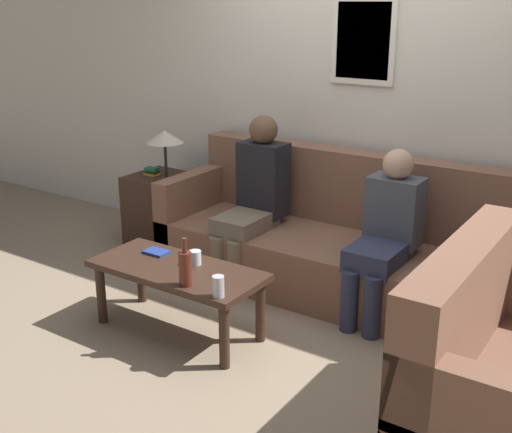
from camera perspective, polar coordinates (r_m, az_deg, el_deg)
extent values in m
plane|color=gray|center=(4.31, 2.91, -8.56)|extent=(16.00, 16.00, 0.00)
cube|color=silver|center=(4.76, 9.48, 10.37)|extent=(9.00, 0.06, 2.60)
cube|color=silver|center=(4.69, 9.53, 15.15)|extent=(0.48, 0.02, 0.60)
cube|color=silver|center=(4.68, 9.49, 15.15)|extent=(0.40, 0.01, 0.52)
cube|color=brown|center=(4.60, 6.01, -4.04)|extent=(2.41, 0.89, 0.40)
cube|color=brown|center=(4.74, 8.17, 2.60)|extent=(2.41, 0.20, 0.54)
cube|color=brown|center=(5.13, -5.19, 0.23)|extent=(0.14, 0.89, 0.70)
cube|color=brown|center=(4.18, 19.99, -5.29)|extent=(0.14, 0.89, 0.70)
cube|color=brown|center=(3.09, 17.80, -7.15)|extent=(0.20, 1.32, 0.54)
cube|color=#382319|center=(3.94, -7.03, -4.75)|extent=(1.09, 0.48, 0.04)
cylinder|color=#382319|center=(4.22, -13.60, -6.70)|extent=(0.06, 0.06, 0.39)
cylinder|color=#382319|center=(3.63, -2.84, -10.59)|extent=(0.06, 0.06, 0.39)
cylinder|color=#382319|center=(4.45, -10.18, -5.10)|extent=(0.06, 0.06, 0.39)
cylinder|color=#382319|center=(3.89, 0.39, -8.42)|extent=(0.06, 0.06, 0.39)
cube|color=#382319|center=(5.39, -8.31, 0.50)|extent=(0.49, 0.49, 0.61)
cylinder|color=#262628|center=(5.23, -8.04, 5.11)|extent=(0.02, 0.02, 0.30)
cone|color=beige|center=(5.19, -8.13, 7.05)|extent=(0.30, 0.30, 0.10)
cube|color=gold|center=(5.34, -9.22, 3.76)|extent=(0.11, 0.10, 0.02)
cube|color=black|center=(5.33, -9.23, 3.95)|extent=(0.11, 0.07, 0.02)
cube|color=#237547|center=(5.33, -9.25, 4.18)|extent=(0.11, 0.09, 0.03)
cylinder|color=#562319|center=(3.64, -6.30, -4.66)|extent=(0.07, 0.07, 0.20)
cylinder|color=#562319|center=(3.59, -6.38, -2.56)|extent=(0.03, 0.03, 0.09)
cylinder|color=silver|center=(3.94, -5.42, -3.66)|extent=(0.07, 0.07, 0.09)
cube|color=navy|center=(4.15, -8.84, -3.14)|extent=(0.15, 0.11, 0.02)
cylinder|color=#BCBCC1|center=(3.51, -3.38, -6.23)|extent=(0.07, 0.07, 0.12)
cube|color=#756651|center=(4.60, -0.96, -0.58)|extent=(0.31, 0.47, 0.14)
cylinder|color=#756651|center=(4.56, -3.43, -4.19)|extent=(0.11, 0.11, 0.40)
cylinder|color=#756651|center=(4.47, -1.86, -4.62)|extent=(0.11, 0.11, 0.40)
cube|color=black|center=(4.71, 0.65, 3.34)|extent=(0.34, 0.22, 0.55)
sphere|color=brown|center=(4.63, 0.67, 7.72)|extent=(0.21, 0.21, 0.21)
cube|color=#2D334C|center=(4.11, 10.81, -3.35)|extent=(0.31, 0.46, 0.14)
cylinder|color=#2D334C|center=(4.05, 8.30, -7.44)|extent=(0.11, 0.11, 0.40)
cylinder|color=#2D334C|center=(3.99, 10.29, -7.94)|extent=(0.11, 0.11, 0.40)
cube|color=#474C56|center=(4.23, 12.22, 0.46)|extent=(0.34, 0.22, 0.45)
sphere|color=tan|center=(4.15, 12.52, 4.57)|extent=(0.19, 0.19, 0.19)
sphere|color=tan|center=(3.52, 13.33, -14.03)|extent=(0.19, 0.19, 0.19)
sphere|color=tan|center=(3.45, 13.50, -12.08)|extent=(0.12, 0.12, 0.12)
sphere|color=tan|center=(3.44, 12.87, -11.28)|extent=(0.04, 0.04, 0.04)
sphere|color=tan|center=(3.42, 14.25, -11.63)|extent=(0.04, 0.04, 0.04)
sphere|color=beige|center=(3.41, 13.19, -12.54)|extent=(0.05, 0.05, 0.05)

